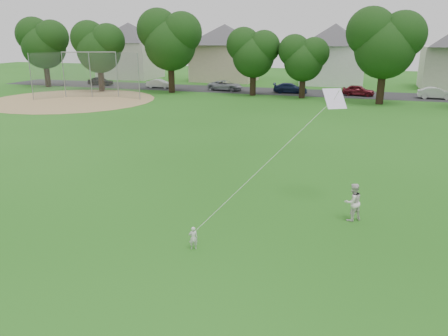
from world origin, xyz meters
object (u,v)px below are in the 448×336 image
(kite, at_px, (270,160))
(baseball_backstop, at_px, (89,75))
(toddler, at_px, (193,238))
(older_boy, at_px, (353,202))

(kite, relative_size, baseball_backstop, 0.74)
(toddler, distance_m, baseball_backstop, 38.87)
(kite, bearing_deg, baseball_backstop, 133.90)
(toddler, relative_size, baseball_backstop, 0.08)
(kite, xyz_separation_m, baseball_backstop, (-26.30, 27.33, -0.04))
(toddler, xyz_separation_m, older_boy, (5.03, 4.10, 0.35))
(baseball_backstop, bearing_deg, older_boy, -41.69)
(older_boy, relative_size, kite, 0.19)
(toddler, height_order, older_boy, older_boy)
(kite, bearing_deg, older_boy, 21.33)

